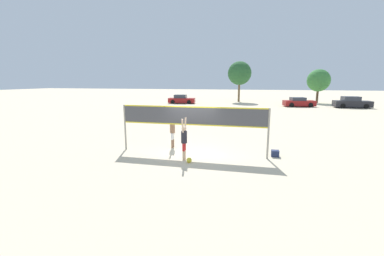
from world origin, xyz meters
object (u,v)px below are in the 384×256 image
at_px(tree_right_cluster, 319,80).
at_px(tree_left_cluster, 240,73).
at_px(player_spiker, 184,138).
at_px(parked_car_far, 299,102).
at_px(gear_bag, 275,153).
at_px(volleyball_net, 192,119).
at_px(player_blocker, 172,129).
at_px(volleyball, 189,160).
at_px(parked_car_mid, 181,100).
at_px(parked_car_near, 352,103).

bearing_deg(tree_right_cluster, tree_left_cluster, -177.89).
distance_m(player_spiker, parked_car_far, 30.03).
distance_m(gear_bag, parked_car_far, 27.44).
distance_m(gear_bag, tree_left_cluster, 34.37).
height_order(tree_left_cluster, tree_right_cluster, tree_left_cluster).
xyz_separation_m(volleyball_net, tree_left_cluster, (0.28, 34.29, 3.19)).
relative_size(player_blocker, volleyball, 8.47).
height_order(player_blocker, volleyball, player_blocker).
height_order(parked_car_mid, parked_car_far, parked_car_mid).
distance_m(volleyball, tree_left_cluster, 36.10).
height_order(parked_car_near, tree_left_cluster, tree_left_cluster).
bearing_deg(parked_car_mid, player_blocker, -80.90).
xyz_separation_m(player_spiker, tree_right_cluster, (13.37, 35.86, 2.71)).
bearing_deg(player_spiker, gear_bag, -69.53).
distance_m(gear_bag, tree_right_cluster, 35.67).
relative_size(player_blocker, parked_car_mid, 0.45).
bearing_deg(player_spiker, volleyball_net, -5.94).
height_order(volleyball_net, parked_car_near, volleyball_net).
bearing_deg(parked_car_mid, volleyball, -79.28).
height_order(volleyball_net, tree_left_cluster, tree_left_cluster).
bearing_deg(tree_left_cluster, parked_car_near, -23.59).
bearing_deg(volleyball, parked_car_mid, 106.55).
xyz_separation_m(player_blocker, parked_car_far, (10.62, 26.44, -0.45)).
bearing_deg(gear_bag, tree_right_cluster, 75.04).
height_order(player_spiker, parked_car_near, player_spiker).
bearing_deg(player_blocker, parked_car_mid, -165.06).
bearing_deg(volleyball_net, tree_right_cluster, 69.12).
bearing_deg(player_blocker, parked_car_far, 158.12).
bearing_deg(tree_left_cluster, gear_bag, -83.56).
bearing_deg(volleyball_net, parked_car_near, 59.50).
bearing_deg(gear_bag, parked_car_mid, 114.49).
relative_size(volleyball, tree_right_cluster, 0.04).
height_order(volleyball_net, parked_car_far, volleyball_net).
distance_m(parked_car_far, tree_right_cluster, 8.92).
relative_size(player_blocker, gear_bag, 5.51).
xyz_separation_m(gear_bag, parked_car_near, (12.03, 26.90, 0.54)).
xyz_separation_m(player_spiker, gear_bag, (4.21, 1.57, -0.88)).
bearing_deg(volleyball_net, gear_bag, 6.61).
height_order(player_blocker, parked_car_mid, player_blocker).
bearing_deg(gear_bag, tree_left_cluster, 96.44).
relative_size(player_blocker, tree_left_cluster, 0.29).
distance_m(player_blocker, tree_left_cluster, 33.58).
bearing_deg(parked_car_far, parked_car_near, -10.48).
distance_m(parked_car_near, tree_right_cluster, 8.50).
xyz_separation_m(volleyball_net, parked_car_near, (16.12, 27.37, -1.10)).
bearing_deg(gear_bag, parked_car_far, 79.12).
distance_m(player_spiker, gear_bag, 4.58).
bearing_deg(tree_left_cluster, tree_right_cluster, 2.11).
bearing_deg(tree_left_cluster, player_blocker, -92.80).
bearing_deg(player_blocker, player_spiker, 30.77).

